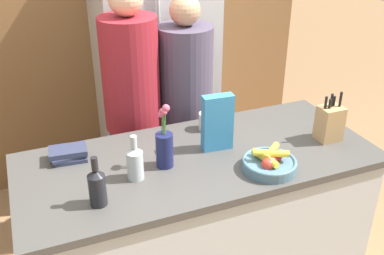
% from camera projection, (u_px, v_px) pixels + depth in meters
% --- Properties ---
extents(kitchen_island, '(1.84, 0.79, 0.92)m').
position_uv_depth(kitchen_island, '(199.00, 226.00, 2.51)').
color(kitchen_island, silver).
rests_on(kitchen_island, ground_plane).
extents(back_wall_wood, '(3.04, 0.12, 2.60)m').
position_uv_depth(back_wall_wood, '(119.00, 14.00, 3.41)').
color(back_wall_wood, brown).
rests_on(back_wall_wood, ground_plane).
extents(refrigerator, '(0.81, 0.63, 1.97)m').
position_uv_depth(refrigerator, '(155.00, 65.00, 3.32)').
color(refrigerator, '#B7B7BC').
rests_on(refrigerator, ground_plane).
extents(fruit_bowl, '(0.27, 0.27, 0.11)m').
position_uv_depth(fruit_bowl, '(270.00, 163.00, 2.17)').
color(fruit_bowl, slate).
rests_on(fruit_bowl, kitchen_island).
extents(knife_block, '(0.13, 0.11, 0.27)m').
position_uv_depth(knife_block, '(330.00, 123.00, 2.42)').
color(knife_block, tan).
rests_on(knife_block, kitchen_island).
extents(flower_vase, '(0.09, 0.09, 0.33)m').
position_uv_depth(flower_vase, '(164.00, 146.00, 2.17)').
color(flower_vase, '#191E4C').
rests_on(flower_vase, kitchen_island).
extents(cereal_box, '(0.16, 0.07, 0.30)m').
position_uv_depth(cereal_box, '(217.00, 123.00, 2.30)').
color(cereal_box, teal).
rests_on(cereal_box, kitchen_island).
extents(coffee_mug, '(0.13, 0.09, 0.10)m').
position_uv_depth(coffee_mug, '(207.00, 121.00, 2.55)').
color(coffee_mug, silver).
rests_on(coffee_mug, kitchen_island).
extents(book_stack, '(0.20, 0.15, 0.06)m').
position_uv_depth(book_stack, '(69.00, 154.00, 2.26)').
color(book_stack, '#2D334C').
rests_on(book_stack, kitchen_island).
extents(bottle_oil, '(0.08, 0.08, 0.23)m').
position_uv_depth(bottle_oil, '(135.00, 162.00, 2.08)').
color(bottle_oil, '#B2BCC1').
rests_on(bottle_oil, kitchen_island).
extents(bottle_vinegar, '(0.08, 0.08, 0.24)m').
position_uv_depth(bottle_vinegar, '(97.00, 186.00, 1.91)').
color(bottle_vinegar, black).
rests_on(bottle_vinegar, kitchen_island).
extents(person_at_sink, '(0.34, 0.34, 1.70)m').
position_uv_depth(person_at_sink, '(133.00, 105.00, 2.75)').
color(person_at_sink, '#383842').
rests_on(person_at_sink, ground_plane).
extents(person_in_blue, '(0.35, 0.35, 1.60)m').
position_uv_depth(person_in_blue, '(186.00, 105.00, 2.91)').
color(person_in_blue, '#383842').
rests_on(person_in_blue, ground_plane).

